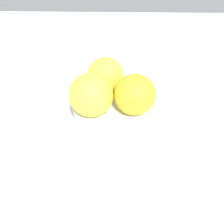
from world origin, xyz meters
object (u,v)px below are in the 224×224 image
object	(u,v)px
orange_in_bowl_0	(91,95)
fruit_bowl	(112,114)
orange_in_bowl_1	(135,95)
orange_in_bowl_2	(105,75)

from	to	relation	value
orange_in_bowl_0	fruit_bowl	bearing A→B (deg)	-58.03
fruit_bowl	orange_in_bowl_0	xyz separation A→B (cm)	(-2.30, 3.69, 6.85)
fruit_bowl	orange_in_bowl_1	xyz separation A→B (cm)	(-1.81, -4.11, 6.61)
orange_in_bowl_0	orange_in_bowl_2	distance (cm)	7.20
fruit_bowl	orange_in_bowl_1	size ratio (longest dim) A/B	1.99
orange_in_bowl_0	orange_in_bowl_2	xyz separation A→B (cm)	(6.80, -2.31, -0.47)
orange_in_bowl_0	orange_in_bowl_1	world-z (taller)	orange_in_bowl_0
orange_in_bowl_0	orange_in_bowl_1	xyz separation A→B (cm)	(0.49, -7.80, -0.23)
orange_in_bowl_2	orange_in_bowl_1	bearing A→B (deg)	-138.97
fruit_bowl	orange_in_bowl_1	world-z (taller)	orange_in_bowl_1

